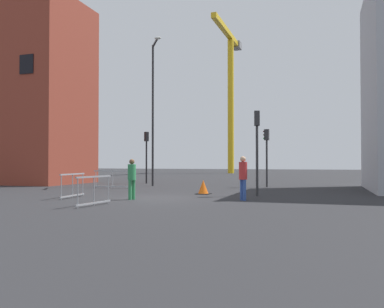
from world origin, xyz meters
TOP-DOWN VIEW (x-y plane):
  - ground at (0.00, 0.00)m, footprint 160.00×160.00m
  - brick_building at (-14.38, 8.98)m, footprint 8.91×6.27m
  - construction_crane at (-5.69, 41.84)m, footprint 1.22×15.04m
  - streetlamp_tall at (-3.54, 8.33)m, footprint 1.34×1.86m
  - traffic_light_crosswalk at (4.22, 2.62)m, footprint 0.30×0.39m
  - traffic_light_verge at (-5.42, 11.38)m, footprint 0.38×0.35m
  - traffic_light_corner at (3.77, 9.54)m, footprint 0.38×0.28m
  - pedestrian_walking at (4.03, 0.09)m, footprint 0.34×0.34m
  - pedestrian_waiting at (-0.51, -0.98)m, footprint 0.34×0.34m
  - safety_barrier_front at (-3.42, -0.96)m, footprint 0.29×2.13m
  - safety_barrier_mid_span at (-5.08, 5.64)m, footprint 2.52×0.17m
  - safety_barrier_rear at (-0.73, -3.57)m, footprint 0.23×2.02m
  - traffic_cone_orange at (1.51, 2.85)m, footprint 0.69×0.69m

SIDE VIEW (x-z plane):
  - ground at x=0.00m, z-range 0.00..0.00m
  - traffic_cone_orange at x=1.51m, z-range -0.02..0.68m
  - safety_barrier_rear at x=-0.73m, z-range 0.02..1.10m
  - safety_barrier_front at x=-3.42m, z-range 0.02..1.10m
  - safety_barrier_mid_span at x=-5.08m, z-range 0.02..1.10m
  - pedestrian_waiting at x=-0.51m, z-range 0.14..1.85m
  - pedestrian_walking at x=4.03m, z-range 0.16..1.98m
  - traffic_light_corner at x=3.77m, z-range 0.65..4.34m
  - traffic_light_verge at x=-5.42m, z-range 0.67..4.54m
  - traffic_light_crosswalk at x=4.22m, z-range 0.69..4.69m
  - streetlamp_tall at x=-3.54m, z-range 0.76..10.25m
  - brick_building at x=-14.38m, z-range 0.00..13.57m
  - construction_crane at x=-5.69m, z-range 3.31..24.07m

